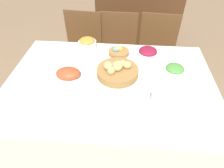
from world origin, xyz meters
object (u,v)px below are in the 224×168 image
object	(u,v)px
chair_far_left	(82,49)
green_salad_bowl	(174,71)
chair_far_right	(156,53)
ham_platter	(68,74)
egg_basket	(119,51)
drinking_cup	(157,97)
spoon	(152,123)
sideboard	(137,18)
chair_far_center	(117,51)
dinner_plate	(121,121)
bread_basket	(117,71)
knife	(147,123)
carrot_bowl	(87,44)
fork	(96,119)
beet_salad_bowl	(148,54)
butter_dish	(82,98)

from	to	relation	value
chair_far_left	green_salad_bowl	bearing A→B (deg)	-35.11
chair_far_right	ham_platter	xyz separation A→B (m)	(-0.77, -0.83, 0.30)
egg_basket	drinking_cup	bearing A→B (deg)	-62.76
chair_far_right	spoon	bearing A→B (deg)	-91.94
green_salad_bowl	spoon	distance (m)	0.51
sideboard	egg_basket	size ratio (longest dim) A/B	6.72
chair_far_center	sideboard	size ratio (longest dim) A/B	0.75
dinner_plate	egg_basket	bearing A→B (deg)	94.43
bread_basket	dinner_plate	distance (m)	0.45
chair_far_left	sideboard	bearing A→B (deg)	59.88
egg_basket	knife	size ratio (longest dim) A/B	1.09
chair_far_left	ham_platter	world-z (taller)	chair_far_left
ham_platter	knife	bearing A→B (deg)	-34.23
carrot_bowl	green_salad_bowl	bearing A→B (deg)	-24.80
egg_basket	knife	xyz separation A→B (m)	(0.21, -0.74, -0.02)
chair_far_right	green_salad_bowl	xyz separation A→B (m)	(0.03, -0.75, 0.32)
dinner_plate	fork	distance (m)	0.16
bread_basket	spoon	bearing A→B (deg)	-62.11
chair_far_right	bread_basket	distance (m)	0.93
chair_far_center	drinking_cup	size ratio (longest dim) A/B	11.93
chair_far_right	green_salad_bowl	size ratio (longest dim) A/B	5.56
chair_far_left	dinner_plate	size ratio (longest dim) A/B	3.41
green_salad_bowl	beet_salad_bowl	world-z (taller)	beet_salad_bowl
chair_far_right	chair_far_center	world-z (taller)	same
ham_platter	spoon	size ratio (longest dim) A/B	1.78
bread_basket	carrot_bowl	world-z (taller)	bread_basket
ham_platter	chair_far_center	bearing A→B (deg)	68.75
drinking_cup	sideboard	bearing A→B (deg)	92.21
ham_platter	spoon	xyz separation A→B (m)	(0.60, -0.39, -0.02)
beet_salad_bowl	sideboard	bearing A→B (deg)	91.54
beet_salad_bowl	carrot_bowl	bearing A→B (deg)	166.90
ham_platter	beet_salad_bowl	size ratio (longest dim) A/B	1.62
chair_far_right	dinner_plate	distance (m)	1.30
green_salad_bowl	knife	distance (m)	0.53
fork	butter_dish	bearing A→B (deg)	128.33
chair_far_right	drinking_cup	xyz separation A→B (m)	(-0.13, -1.03, 0.31)
bread_basket	chair_far_right	bearing A→B (deg)	62.47
sideboard	butter_dish	world-z (taller)	sideboard
ham_platter	carrot_bowl	xyz separation A→B (m)	(0.07, 0.42, 0.02)
green_salad_bowl	knife	xyz separation A→B (m)	(-0.22, -0.47, -0.04)
beet_salad_bowl	drinking_cup	bearing A→B (deg)	-85.80
chair_far_right	dinner_plate	world-z (taller)	chair_far_right
chair_far_right	egg_basket	world-z (taller)	chair_far_right
sideboard	bread_basket	world-z (taller)	sideboard
beet_salad_bowl	chair_far_right	bearing A→B (deg)	72.85
spoon	egg_basket	bearing A→B (deg)	105.03
knife	spoon	xyz separation A→B (m)	(0.03, 0.00, 0.00)
butter_dish	chair_far_right	bearing A→B (deg)	59.45
sideboard	fork	distance (m)	2.19
beet_salad_bowl	knife	xyz separation A→B (m)	(-0.03, -0.68, -0.05)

